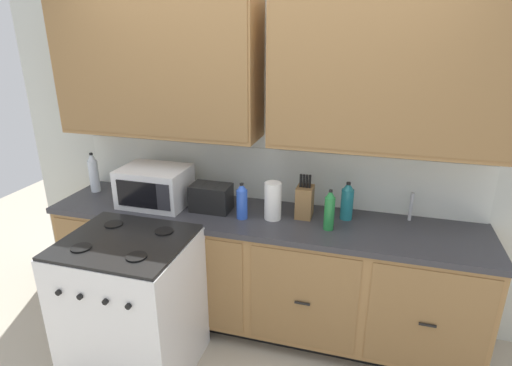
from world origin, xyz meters
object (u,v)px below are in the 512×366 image
Objects in this scene: bottle_blue at (242,201)px; bottle_teal at (347,201)px; stove_range at (132,305)px; microwave at (155,186)px; bottle_green at (329,210)px; toaster at (211,197)px; paper_towel_roll at (273,201)px; bottle_clear at (94,173)px; knife_block at (305,201)px.

bottle_teal is at bearing 15.35° from bottle_blue.
bottle_blue is (0.56, 0.56, 0.56)m from stove_range.
bottle_blue reaches higher than stove_range.
microwave reaches higher than bottle_teal.
bottle_green reaches higher than stove_range.
bottle_green is at bearing -2.81° from microwave.
toaster is 1.08× the size of paper_towel_roll.
stove_range is at bearing -149.14° from bottle_teal.
stove_range is at bearing -44.82° from bottle_clear.
paper_towel_roll is 0.98× the size of bottle_teal.
toaster is 0.85m from bottle_green.
paper_towel_roll is at bearing 38.50° from stove_range.
bottle_green is (0.18, -0.15, 0.02)m from knife_block.
knife_block is at bearing 141.73° from bottle_green.
bottle_clear is at bearing 175.18° from toaster.
paper_towel_roll is at bearing 14.25° from bottle_blue.
bottle_clear is 1.97m from bottle_teal.
toaster is at bearing 174.96° from bottle_green.
paper_towel_roll is (0.46, -0.02, 0.03)m from toaster.
bottle_blue is at bearing -160.83° from knife_block.
knife_block reaches higher than microwave.
toaster is 0.95m from bottle_teal.
stove_range is at bearing -141.50° from paper_towel_roll.
knife_block is (0.97, 0.70, 0.55)m from stove_range.
bottle_teal is (1.97, 0.03, -0.03)m from bottle_clear.
bottle_teal is (0.28, 0.05, 0.01)m from knife_block.
stove_range is 3.47× the size of bottle_green.
bottle_clear reaches higher than bottle_teal.
bottle_green is 0.22m from bottle_teal.
bottle_clear reaches higher than paper_towel_roll.
paper_towel_roll is at bearing -0.39° from microwave.
bottle_green is (1.28, -0.06, -0.01)m from microwave.
bottle_clear is 1.20× the size of bottle_teal.
bottle_green is at bearing -5.04° from toaster.
bottle_clear reaches higher than bottle_green.
knife_block reaches higher than paper_towel_roll.
bottle_teal is at bearing 7.22° from toaster.
microwave is 1.85× the size of paper_towel_roll.
toaster is at bearing -172.78° from bottle_teal.
knife_block is at bearing 19.17° from bottle_blue.
stove_range is 3.59× the size of bottle_teal.
knife_block is at bearing 6.19° from toaster.
microwave is at bearing 179.61° from paper_towel_roll.
bottle_green is 1.04× the size of bottle_teal.
knife_block is 0.22m from paper_towel_roll.
bottle_blue is 0.93× the size of bottle_green.
stove_range is 1.40m from bottle_green.
bottle_clear is (-0.59, 0.10, 0.01)m from microwave.
stove_range is at bearing -144.17° from knife_block.
knife_block is at bearing 23.86° from paper_towel_roll.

